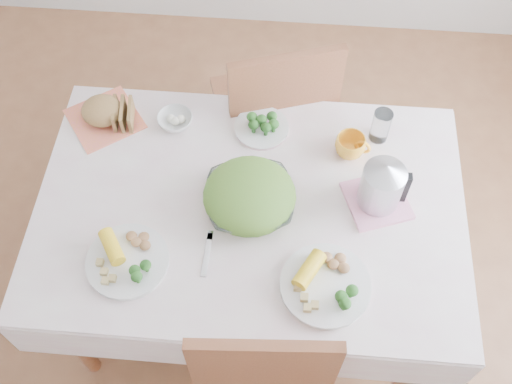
# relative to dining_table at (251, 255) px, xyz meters

# --- Properties ---
(floor) EXTENTS (3.60, 3.60, 0.00)m
(floor) POSITION_rel_dining_table_xyz_m (0.00, 0.00, -0.38)
(floor) COLOR brown
(floor) RESTS_ON ground
(dining_table) EXTENTS (1.40, 0.90, 0.75)m
(dining_table) POSITION_rel_dining_table_xyz_m (0.00, 0.00, 0.00)
(dining_table) COLOR brown
(dining_table) RESTS_ON floor
(tablecloth) EXTENTS (1.50, 1.00, 0.01)m
(tablecloth) POSITION_rel_dining_table_xyz_m (0.00, 0.00, 0.38)
(tablecloth) COLOR silver
(tablecloth) RESTS_ON dining_table
(chair_far) EXTENTS (0.58, 0.58, 1.02)m
(chair_far) POSITION_rel_dining_table_xyz_m (0.03, 0.67, 0.09)
(chair_far) COLOR brown
(chair_far) RESTS_ON floor
(salad_bowl) EXTENTS (0.35, 0.35, 0.07)m
(salad_bowl) POSITION_rel_dining_table_xyz_m (-0.00, 0.00, 0.42)
(salad_bowl) COLOR white
(salad_bowl) RESTS_ON tablecloth
(dinner_plate_left) EXTENTS (0.33, 0.33, 0.02)m
(dinner_plate_left) POSITION_rel_dining_table_xyz_m (-0.38, -0.25, 0.40)
(dinner_plate_left) COLOR white
(dinner_plate_left) RESTS_ON tablecloth
(dinner_plate_right) EXTENTS (0.42, 0.42, 0.02)m
(dinner_plate_right) POSITION_rel_dining_table_xyz_m (0.27, -0.29, 0.40)
(dinner_plate_right) COLOR white
(dinner_plate_right) RESTS_ON tablecloth
(broccoli_plate) EXTENTS (0.26, 0.26, 0.02)m
(broccoli_plate) POSITION_rel_dining_table_xyz_m (0.01, 0.34, 0.40)
(broccoli_plate) COLOR beige
(broccoli_plate) RESTS_ON tablecloth
(napkin) EXTENTS (0.34, 0.34, 0.00)m
(napkin) POSITION_rel_dining_table_xyz_m (-0.59, 0.34, 0.39)
(napkin) COLOR #DF6E50
(napkin) RESTS_ON tablecloth
(bread_loaf) EXTENTS (0.16, 0.15, 0.09)m
(bread_loaf) POSITION_rel_dining_table_xyz_m (-0.59, 0.34, 0.45)
(bread_loaf) COLOR brown
(bread_loaf) RESTS_ON napkin
(fruit_bowl) EXTENTS (0.16, 0.16, 0.04)m
(fruit_bowl) POSITION_rel_dining_table_xyz_m (-0.31, 0.34, 0.41)
(fruit_bowl) COLOR white
(fruit_bowl) RESTS_ON tablecloth
(yellow_mug) EXTENTS (0.15, 0.15, 0.09)m
(yellow_mug) POSITION_rel_dining_table_xyz_m (0.34, 0.25, 0.43)
(yellow_mug) COLOR #FFAE28
(yellow_mug) RESTS_ON tablecloth
(glass_tumbler) EXTENTS (0.09, 0.09, 0.13)m
(glass_tumbler) POSITION_rel_dining_table_xyz_m (0.45, 0.34, 0.45)
(glass_tumbler) COLOR white
(glass_tumbler) RESTS_ON tablecloth
(pink_tray) EXTENTS (0.26, 0.26, 0.02)m
(pink_tray) POSITION_rel_dining_table_xyz_m (0.44, 0.05, 0.40)
(pink_tray) COLOR pink
(pink_tray) RESTS_ON tablecloth
(electric_kettle) EXTENTS (0.19, 0.19, 0.20)m
(electric_kettle) POSITION_rel_dining_table_xyz_m (0.44, 0.05, 0.51)
(electric_kettle) COLOR #B2B5BA
(electric_kettle) RESTS_ON pink_tray
(fork_left) EXTENTS (0.02, 0.16, 0.00)m
(fork_left) POSITION_rel_dining_table_xyz_m (-0.13, -0.20, 0.39)
(fork_left) COLOR silver
(fork_left) RESTS_ON tablecloth
(fork_right) EXTENTS (0.12, 0.19, 0.00)m
(fork_right) POSITION_rel_dining_table_xyz_m (0.20, -0.27, 0.39)
(fork_right) COLOR silver
(fork_right) RESTS_ON tablecloth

